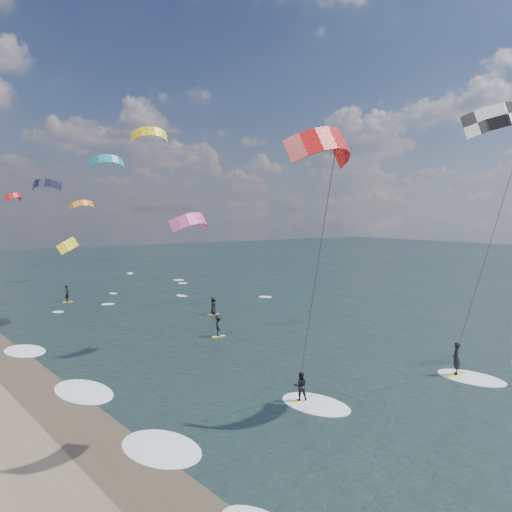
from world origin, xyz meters
TOP-DOWN VIEW (x-y plane):
  - ground at (0.00, 0.00)m, footprint 260.00×260.00m
  - wet_sand_strip at (-12.00, 10.00)m, footprint 3.00×240.00m
  - kitesurfer_near_b at (-4.13, 2.85)m, footprint 6.80×8.39m
  - far_kitesurfers at (3.14, 29.35)m, footprint 9.64×24.19m
  - bg_kite_field at (-0.40, 53.81)m, footprint 15.89×76.01m
  - shoreline_surf at (-10.80, 14.75)m, footprint 2.40×79.40m

SIDE VIEW (x-z plane):
  - ground at x=0.00m, z-range 0.00..0.00m
  - shoreline_surf at x=-10.80m, z-range -0.06..0.06m
  - wet_sand_strip at x=-12.00m, z-range 0.00..0.01m
  - far_kitesurfers at x=3.14m, z-range -0.05..1.74m
  - kitesurfer_near_b at x=-4.13m, z-range 1.47..14.83m
  - bg_kite_field at x=-0.40m, z-range 6.49..17.17m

